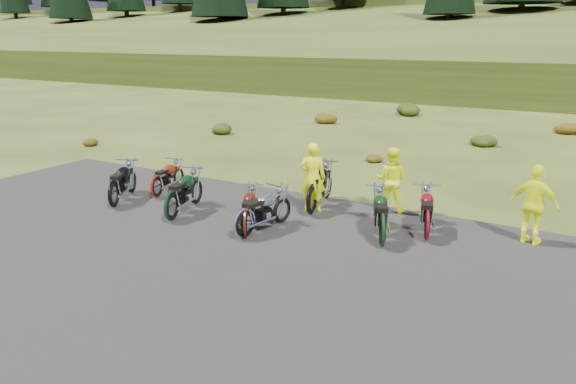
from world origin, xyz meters
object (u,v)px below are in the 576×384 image
Objects in this scene: motorcycle_3 at (245,239)px; motorcycle_7 at (382,247)px; person_middle at (313,178)px; motorcycle_0 at (115,208)px.

motorcycle_7 reaches higher than motorcycle_3.
motorcycle_7 is 3.11m from person_middle.
motorcycle_0 is at bearing 3.62° from person_middle.
motorcycle_7 is at bearing 127.58° from person_middle.
motorcycle_3 is 0.94× the size of motorcycle_7.
person_middle reaches higher than motorcycle_7.
motorcycle_3 is (4.52, -0.19, 0.00)m from motorcycle_0.
motorcycle_0 is at bearing 71.76° from motorcycle_7.
motorcycle_0 is 7.56m from motorcycle_7.
motorcycle_0 reaches higher than motorcycle_3.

